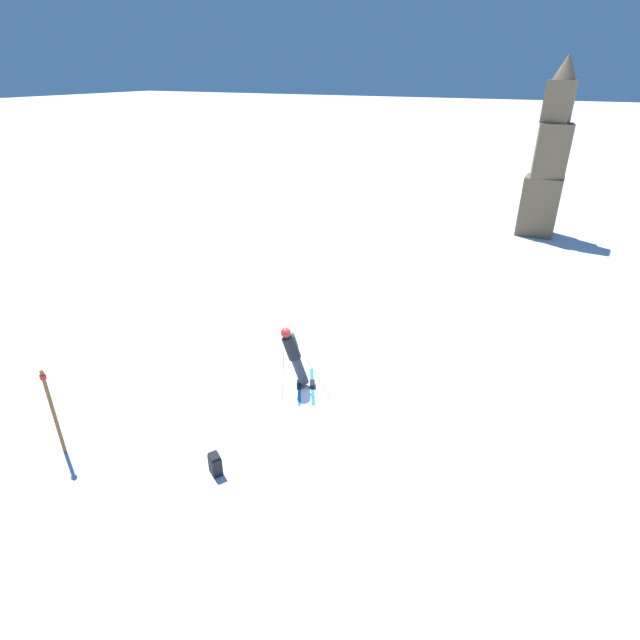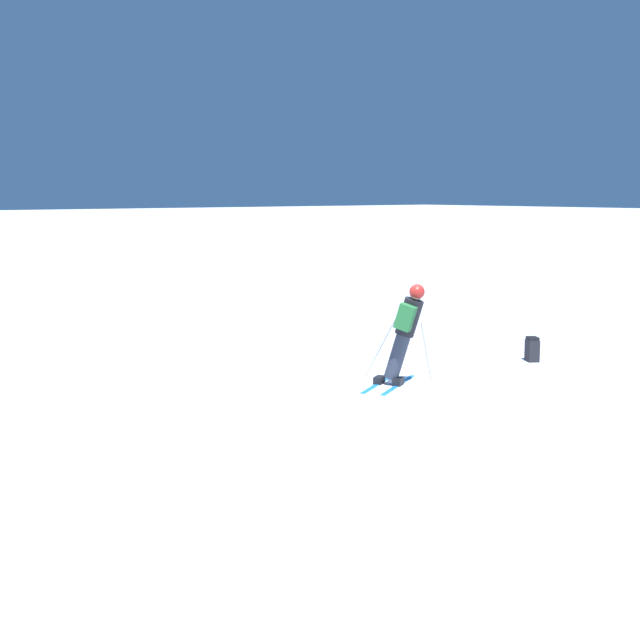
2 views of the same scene
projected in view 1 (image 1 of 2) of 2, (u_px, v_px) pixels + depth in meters
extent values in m
plane|color=white|center=(316.00, 389.00, 13.55)|extent=(300.00, 300.00, 0.00)
cube|color=#1E7AC6|center=(299.00, 386.00, 13.66)|extent=(0.94, 1.58, 0.01)
cube|color=#1E7AC6|center=(312.00, 386.00, 13.68)|extent=(0.94, 1.58, 0.01)
cube|color=black|center=(299.00, 384.00, 13.63)|extent=(0.26, 0.31, 0.12)
cube|color=black|center=(312.00, 384.00, 13.65)|extent=(0.26, 0.31, 0.12)
cylinder|color=#2D3342|center=(300.00, 370.00, 13.43)|extent=(0.55, 0.46, 0.87)
cylinder|color=black|center=(291.00, 348.00, 13.10)|extent=(0.61, 0.55, 0.72)
sphere|color=tan|center=(286.00, 334.00, 12.91)|extent=(0.37, 0.35, 0.29)
sphere|color=#AD231E|center=(286.00, 333.00, 12.89)|extent=(0.42, 0.40, 0.33)
cube|color=#236633|center=(291.00, 342.00, 13.32)|extent=(0.43, 0.35, 0.50)
cylinder|color=#B7B7BC|center=(283.00, 375.00, 13.12)|extent=(0.22, 0.50, 1.15)
cylinder|color=#B7B7BC|center=(315.00, 373.00, 13.13)|extent=(0.94, 0.08, 1.28)
cube|color=brown|center=(539.00, 206.00, 25.60)|extent=(1.79, 1.53, 2.95)
cube|color=brown|center=(552.00, 151.00, 24.30)|extent=(1.66, 1.53, 2.52)
cube|color=brown|center=(559.00, 102.00, 23.43)|extent=(1.31, 1.25, 1.85)
cone|color=brown|center=(567.00, 67.00, 22.72)|extent=(1.08, 1.08, 1.09)
cube|color=black|center=(215.00, 465.00, 10.65)|extent=(0.37, 0.34, 0.44)
cube|color=black|center=(214.00, 456.00, 10.54)|extent=(0.33, 0.31, 0.06)
cylinder|color=brown|center=(54.00, 413.00, 10.83)|extent=(0.08, 0.08, 2.19)
cylinder|color=red|center=(43.00, 377.00, 10.41)|extent=(0.13, 0.13, 0.10)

